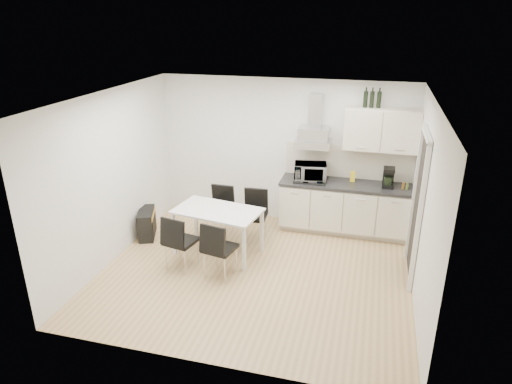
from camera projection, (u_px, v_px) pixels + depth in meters
The scene contains 15 objects.
ground at pixel (255, 272), 6.85m from camera, with size 4.50×4.50×0.00m, color tan.
wall_back at pixel (284, 152), 8.17m from camera, with size 4.50×0.10×2.60m, color silver.
wall_front at pixel (204, 262), 4.57m from camera, with size 4.50×0.10×2.60m, color silver.
wall_left at pixel (112, 177), 6.91m from camera, with size 0.10×4.00×2.60m, color silver.
wall_right at pixel (425, 208), 5.84m from camera, with size 0.10×4.00×2.60m, color silver.
ceiling at pixel (255, 98), 5.89m from camera, with size 4.50×4.50×0.00m, color white.
doorway at pixel (416, 209), 6.43m from camera, with size 0.08×1.04×2.10m, color white.
kitchenette at pixel (348, 187), 7.82m from camera, with size 2.22×0.64×2.52m.
dining_table at pixel (218, 215), 7.16m from camera, with size 1.44×0.97×0.75m.
chair_far_left at pixel (220, 213), 7.79m from camera, with size 0.44×0.50×0.88m, color black, non-canonical shape.
chair_far_right at pixel (254, 217), 7.64m from camera, with size 0.44×0.50×0.88m, color black, non-canonical shape.
chair_near_left at pixel (181, 242), 6.81m from camera, with size 0.44×0.50×0.88m, color black, non-canonical shape.
chair_near_right at pixel (220, 249), 6.60m from camera, with size 0.44×0.50×0.88m, color black, non-canonical shape.
guitar_amp at pixel (147, 223), 7.85m from camera, with size 0.44×0.63×0.48m.
floor_speaker at pixel (252, 208), 8.63m from camera, with size 0.20×0.18×0.34m, color black.
Camera 1 is at (1.52, -5.73, 3.64)m, focal length 32.00 mm.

